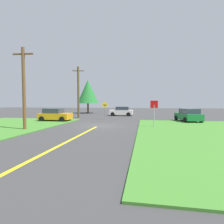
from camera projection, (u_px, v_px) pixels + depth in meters
ground_plane at (99, 126)px, 18.71m from camera, size 120.00×120.00×0.00m
grass_verge_right at (222, 135)px, 13.05m from camera, size 12.00×20.00×0.08m
lane_stripe_center at (66, 142)px, 10.84m from camera, size 0.20×14.00×0.01m
stop_sign at (154, 109)px, 17.10m from camera, size 0.69×0.07×2.54m
car_approaching_junction at (122, 111)px, 32.49m from camera, size 4.08×2.14×1.62m
car_on_crossroad at (188, 115)px, 22.36m from camera, size 2.73×4.44×1.62m
parked_car_near_building at (55, 115)px, 23.03m from camera, size 3.90×2.18×1.62m
utility_pole_near at (24, 87)px, 15.56m from camera, size 1.80×0.27×7.01m
utility_pole_mid at (78, 92)px, 28.36m from camera, size 1.77×0.58×7.88m
direction_sign at (105, 108)px, 25.37m from camera, size 0.89×0.21×2.46m
oak_tree_left at (88, 92)px, 40.25m from camera, size 4.70×4.70×7.34m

